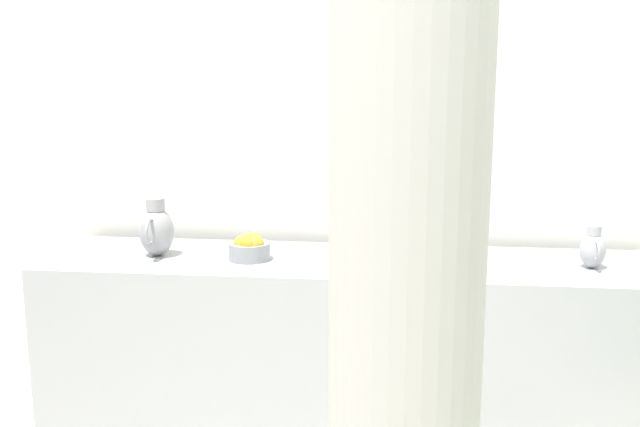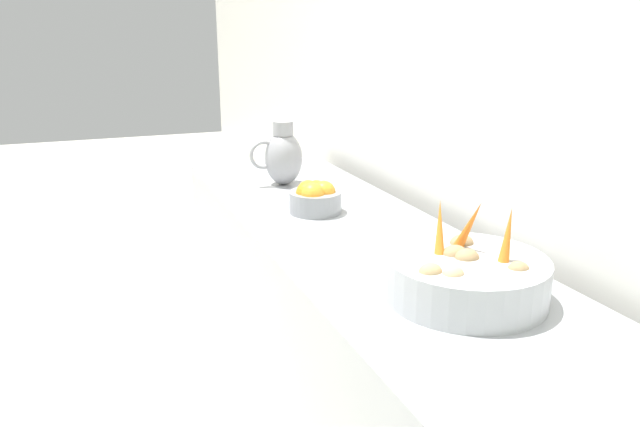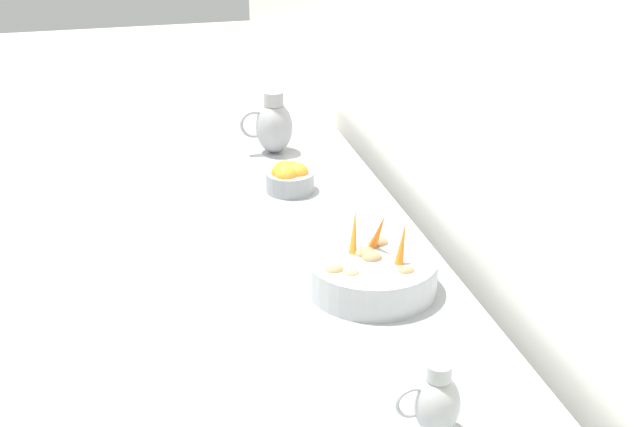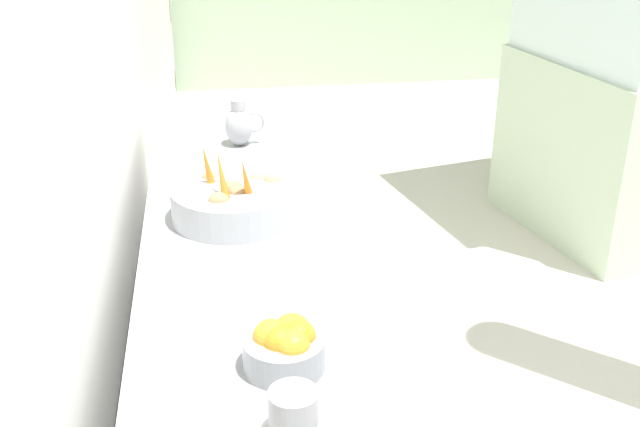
% 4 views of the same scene
% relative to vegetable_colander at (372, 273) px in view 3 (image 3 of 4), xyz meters
% --- Properties ---
extents(tile_wall_left, '(0.10, 8.35, 3.00)m').
position_rel_vegetable_colander_xyz_m(tile_wall_left, '(-0.38, 0.17, 0.57)').
color(tile_wall_left, white).
rests_on(tile_wall_left, ground_plane).
extents(prep_counter, '(0.61, 2.66, 0.88)m').
position_rel_vegetable_colander_xyz_m(prep_counter, '(0.03, -0.33, -0.49)').
color(prep_counter, '#9EA0A5').
rests_on(prep_counter, ground_plane).
extents(vegetable_colander, '(0.37, 0.37, 0.23)m').
position_rel_vegetable_colander_xyz_m(vegetable_colander, '(0.00, 0.00, 0.00)').
color(vegetable_colander, '#ADAFB5').
rests_on(vegetable_colander, prep_counter).
extents(orange_bowl, '(0.18, 0.18, 0.11)m').
position_rel_vegetable_colander_xyz_m(orange_bowl, '(0.08, -0.77, 0.00)').
color(orange_bowl, gray).
rests_on(orange_bowl, prep_counter).
extents(metal_pitcher_tall, '(0.21, 0.15, 0.25)m').
position_rel_vegetable_colander_xyz_m(metal_pitcher_tall, '(0.05, -1.18, 0.06)').
color(metal_pitcher_tall, '#939399').
rests_on(metal_pitcher_tall, prep_counter).
extents(metal_pitcher_short, '(0.15, 0.10, 0.18)m').
position_rel_vegetable_colander_xyz_m(metal_pitcher_short, '(0.05, 0.64, 0.03)').
color(metal_pitcher_short, '#A3A3A8').
rests_on(metal_pitcher_short, prep_counter).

